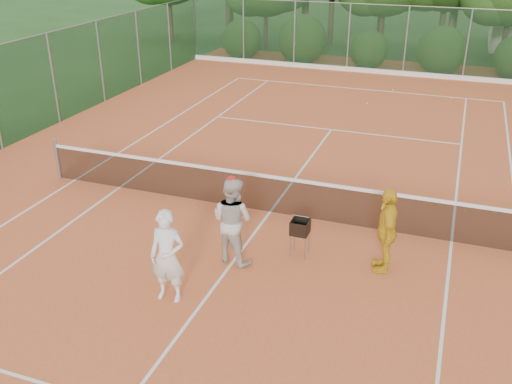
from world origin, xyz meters
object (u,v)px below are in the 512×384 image
at_px(player_center_grp, 232,220).
at_px(player_yellow, 386,230).
at_px(player_white, 167,256).
at_px(ball_hopper, 300,228).

bearing_deg(player_center_grp, player_yellow, 13.29).
height_order(player_white, player_center_grp, player_center_grp).
height_order(player_yellow, ball_hopper, player_yellow).
distance_m(player_center_grp, player_yellow, 2.98).
relative_size(player_white, player_center_grp, 0.95).
xyz_separation_m(player_yellow, ball_hopper, (-1.69, -0.05, -0.24)).
bearing_deg(player_yellow, player_white, -67.68).
bearing_deg(player_center_grp, ball_hopper, 27.81).
distance_m(player_yellow, ball_hopper, 1.71).
height_order(player_center_grp, player_yellow, player_center_grp).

